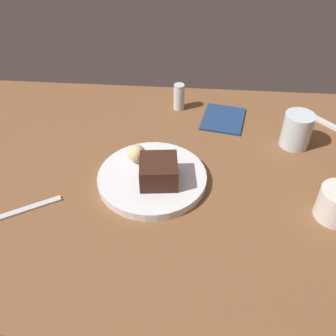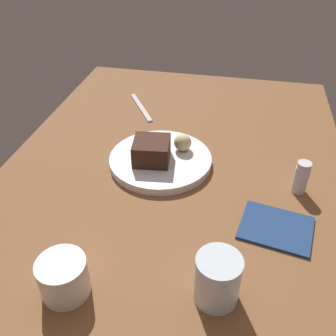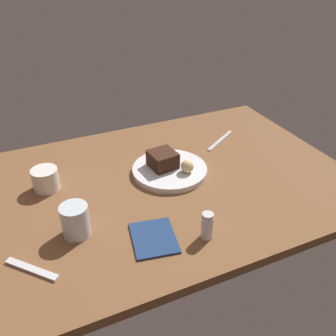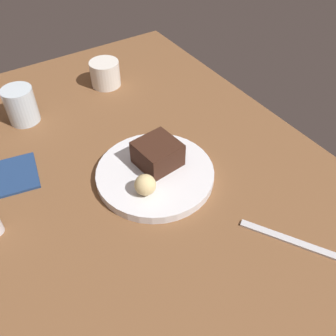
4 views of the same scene
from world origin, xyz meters
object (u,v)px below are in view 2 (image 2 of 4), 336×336
bread_roll (183,142)px  water_glass (217,279)px  salt_shaker (301,178)px  coffee_cup (64,277)px  dessert_plate (161,160)px  chocolate_cake_slice (152,151)px  folded_napkin (276,228)px  butter_knife (141,107)px

bread_roll → water_glass: 41.57cm
salt_shaker → water_glass: water_glass is taller
coffee_cup → water_glass: bearing=99.3°
dessert_plate → bread_roll: bread_roll is taller
salt_shaker → water_glass: (31.24, -15.50, 0.70)cm
chocolate_cake_slice → folded_napkin: size_ratio=0.61×
bread_roll → chocolate_cake_slice: bearing=-47.7°
bread_roll → water_glass: bearing=17.6°
butter_knife → bread_roll: bearing=4.5°
bread_roll → coffee_cup: 45.38cm
dessert_plate → salt_shaker: 33.25cm
chocolate_cake_slice → folded_napkin: (15.56, 29.52, -4.40)cm
dessert_plate → bread_roll: (-4.22, 4.77, 3.17)cm
bread_roll → butter_knife: (-23.45, -17.28, -3.91)cm
water_glass → coffee_cup: bearing=-80.7°
dessert_plate → butter_knife: size_ratio=1.33×
bread_roll → folded_napkin: size_ratio=0.31×
chocolate_cake_slice → butter_knife: 31.63cm
chocolate_cake_slice → butter_knife: chocolate_cake_slice is taller
dessert_plate → water_glass: water_glass is taller
bread_roll → dessert_plate: bearing=-48.5°
salt_shaker → water_glass: bearing=-26.4°
coffee_cup → butter_knife: (-67.13, -4.97, -3.32)cm
bread_roll → folded_napkin: (21.52, 22.97, -3.86)cm
water_glass → salt_shaker: bearing=153.6°
chocolate_cake_slice → coffee_cup: bearing=-8.7°
chocolate_cake_slice → bread_roll: chocolate_cake_slice is taller
dessert_plate → bread_roll: 7.11cm
bread_roll → butter_knife: bearing=-143.6°
chocolate_cake_slice → water_glass: water_glass is taller
bread_roll → water_glass: (39.62, 12.59, 0.42)cm
salt_shaker → water_glass: size_ratio=0.86×
salt_shaker → coffee_cup: (35.29, -40.40, -0.31)cm
dessert_plate → coffee_cup: coffee_cup is taller
coffee_cup → butter_knife: 67.39cm
dessert_plate → water_glass: bearing=26.1°
dessert_plate → salt_shaker: (4.16, 32.86, 2.89)cm
bread_roll → salt_shaker: bearing=73.4°
chocolate_cake_slice → folded_napkin: bearing=62.2°
water_glass → folded_napkin: bearing=150.2°
water_glass → dessert_plate: bearing=-153.9°
dessert_plate → butter_knife: 30.38cm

